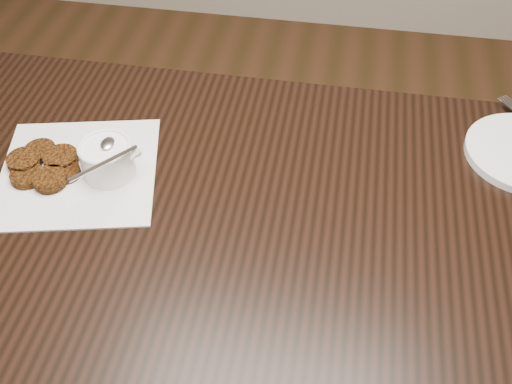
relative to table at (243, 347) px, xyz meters
The scene contains 4 objects.
table is the anchor object (origin of this frame).
napkin 0.50m from the table, 164.11° to the left, with size 0.28×0.28×0.00m, color white.
sauce_ramekin 0.52m from the table, 159.41° to the left, with size 0.12×0.12×0.13m, color white, non-canonical shape.
patty_cluster 0.54m from the table, 166.79° to the left, with size 0.20×0.20×0.02m, color #66340D, non-canonical shape.
Camera 1 is at (0.11, -0.59, 1.51)m, focal length 42.13 mm.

